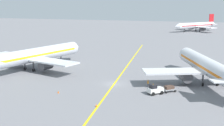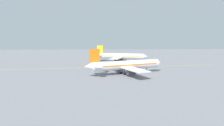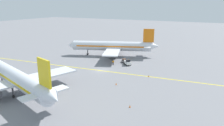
% 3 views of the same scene
% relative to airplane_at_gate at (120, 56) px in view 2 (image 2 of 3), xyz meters
% --- Properties ---
extents(ground_plane, '(400.00, 400.00, 0.00)m').
position_rel_airplane_at_gate_xyz_m(ground_plane, '(23.93, -7.47, -3.71)').
color(ground_plane, slate).
extents(apron_yellow_centreline, '(12.04, 119.47, 0.01)m').
position_rel_airplane_at_gate_xyz_m(apron_yellow_centreline, '(23.93, -7.47, -3.71)').
color(apron_yellow_centreline, yellow).
rests_on(apron_yellow_centreline, ground).
extents(airplane_at_gate, '(28.25, 34.69, 10.60)m').
position_rel_airplane_at_gate_xyz_m(airplane_at_gate, '(0.00, 0.00, 0.00)').
color(airplane_at_gate, silver).
rests_on(airplane_at_gate, ground).
extents(airplane_adjacent_stand, '(28.00, 34.21, 10.60)m').
position_rel_airplane_at_gate_xyz_m(airplane_adjacent_stand, '(43.16, -1.57, 0.00)').
color(airplane_adjacent_stand, silver).
rests_on(airplane_adjacent_stand, ground).
extents(baggage_tug_white, '(3.23, 3.13, 2.11)m').
position_rel_airplane_at_gate_xyz_m(baggage_tug_white, '(33.53, -12.14, -2.81)').
color(baggage_tug_white, white).
rests_on(baggage_tug_white, ground).
extents(baggage_cart_trailing, '(2.86, 2.79, 1.24)m').
position_rel_airplane_at_gate_xyz_m(baggage_cart_trailing, '(35.96, -9.91, -2.95)').
color(baggage_cart_trailing, gray).
rests_on(baggage_cart_trailing, ground).
extents(ground_crew_worker, '(0.26, 0.58, 1.68)m').
position_rel_airplane_at_gate_xyz_m(ground_crew_worker, '(31.40, -7.89, -2.80)').
color(ground_crew_worker, '#23232D').
rests_on(ground_crew_worker, ground).
extents(traffic_cone_near_nose, '(0.32, 0.32, 0.55)m').
position_rel_airplane_at_gate_xyz_m(traffic_cone_near_nose, '(25.16, -22.32, -3.43)').
color(traffic_cone_near_nose, orange).
rests_on(traffic_cone_near_nose, ground).
extents(traffic_cone_mid_apron, '(0.32, 0.32, 0.55)m').
position_rel_airplane_at_gate_xyz_m(traffic_cone_mid_apron, '(5.65, -25.05, -3.43)').
color(traffic_cone_mid_apron, orange).
rests_on(traffic_cone_mid_apron, ground).
extents(traffic_cone_by_wingtip, '(0.32, 0.32, 0.55)m').
position_rel_airplane_at_gate_xyz_m(traffic_cone_by_wingtip, '(15.43, -17.08, -3.43)').
color(traffic_cone_by_wingtip, orange).
rests_on(traffic_cone_by_wingtip, ground).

